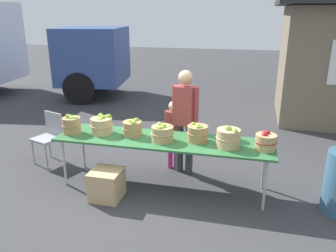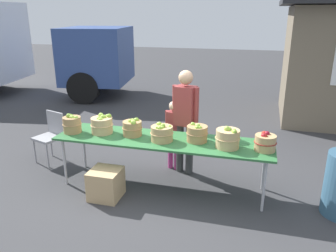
{
  "view_description": "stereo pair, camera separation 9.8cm",
  "coord_description": "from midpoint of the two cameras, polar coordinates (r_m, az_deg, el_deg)",
  "views": [
    {
      "loc": [
        1.13,
        -4.31,
        2.46
      ],
      "look_at": [
        0.0,
        0.3,
        0.85
      ],
      "focal_mm": 35.89,
      "sensor_mm": 36.0,
      "label": 1
    },
    {
      "loc": [
        1.23,
        -4.29,
        2.46
      ],
      "look_at": [
        0.0,
        0.3,
        0.85
      ],
      "focal_mm": 35.89,
      "sensor_mm": 36.0,
      "label": 2
    }
  ],
  "objects": [
    {
      "name": "ground_plane",
      "position": [
        5.09,
        -0.33,
        -10.16
      ],
      "size": [
        40.0,
        40.0,
        0.0
      ],
      "primitive_type": "plane",
      "color": "#38383A"
    },
    {
      "name": "market_table",
      "position": [
        4.79,
        -0.34,
        -2.63
      ],
      "size": [
        3.1,
        0.76,
        0.75
      ],
      "color": "#2D6B38",
      "rests_on": "ground"
    },
    {
      "name": "apple_basket_green_0",
      "position": [
        5.19,
        -15.46,
        0.33
      ],
      "size": [
        0.29,
        0.29,
        0.29
      ],
      "color": "#A87F51",
      "rests_on": "market_table"
    },
    {
      "name": "apple_basket_green_1",
      "position": [
        5.07,
        -10.61,
        0.24
      ],
      "size": [
        0.34,
        0.34,
        0.29
      ],
      "color": "tan",
      "rests_on": "market_table"
    },
    {
      "name": "apple_basket_green_2",
      "position": [
        4.9,
        -5.5,
        -0.26
      ],
      "size": [
        0.3,
        0.3,
        0.27
      ],
      "color": "#A87F51",
      "rests_on": "market_table"
    },
    {
      "name": "apple_basket_green_3",
      "position": [
        4.68,
        -0.46,
        -1.18
      ],
      "size": [
        0.33,
        0.33,
        0.26
      ],
      "color": "tan",
      "rests_on": "market_table"
    },
    {
      "name": "apple_basket_green_4",
      "position": [
        4.68,
        5.56,
        -1.17
      ],
      "size": [
        0.31,
        0.31,
        0.27
      ],
      "color": "#A87F51",
      "rests_on": "market_table"
    },
    {
      "name": "apple_basket_green_5",
      "position": [
        4.52,
        10.72,
        -2.05
      ],
      "size": [
        0.33,
        0.33,
        0.3
      ],
      "color": "tan",
      "rests_on": "market_table"
    },
    {
      "name": "apple_basket_red_0",
      "position": [
        4.55,
        16.77,
        -2.64
      ],
      "size": [
        0.29,
        0.29,
        0.25
      ],
      "color": "tan",
      "rests_on": "market_table"
    },
    {
      "name": "vendor_adult",
      "position": [
        5.17,
        3.48,
        1.98
      ],
      "size": [
        0.43,
        0.28,
        1.65
      ],
      "rotation": [
        0.0,
        0.0,
        2.91
      ],
      "color": "#3F3F3F",
      "rests_on": "ground"
    },
    {
      "name": "child_customer",
      "position": [
        5.37,
        1.49,
        -0.66
      ],
      "size": [
        0.3,
        0.2,
        1.15
      ],
      "rotation": [
        0.0,
        0.0,
        2.88
      ],
      "color": "#CC3F8C",
      "rests_on": "ground"
    },
    {
      "name": "folding_chair",
      "position": [
        6.06,
        -18.8,
        -1.11
      ],
      "size": [
        0.51,
        0.51,
        0.86
      ],
      "rotation": [
        0.0,
        0.0,
        5.96
      ],
      "color": "#99999E",
      "rests_on": "ground"
    },
    {
      "name": "produce_crate",
      "position": [
        4.79,
        -9.92,
        -9.64
      ],
      "size": [
        0.41,
        0.41,
        0.41
      ],
      "primitive_type": "cube",
      "color": "tan",
      "rests_on": "ground"
    }
  ]
}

